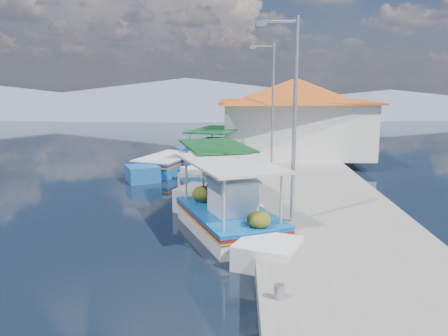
{
  "coord_description": "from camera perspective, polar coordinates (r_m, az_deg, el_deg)",
  "views": [
    {
      "loc": [
        3.02,
        -11.11,
        4.7
      ],
      "look_at": [
        2.38,
        6.29,
        1.3
      ],
      "focal_mm": 35.73,
      "sensor_mm": 36.0,
      "label": 1
    }
  ],
  "objects": [
    {
      "name": "mountain_ridge",
      "position": [
        67.25,
        5.17,
        8.73
      ],
      "size": [
        171.4,
        96.0,
        5.5
      ],
      "color": "slate",
      "rests_on": "ground"
    },
    {
      "name": "caique_far",
      "position": [
        23.64,
        -1.01,
        0.72
      ],
      "size": [
        3.37,
        6.82,
        2.49
      ],
      "rotation": [
        0.0,
        0.0,
        0.28
      ],
      "color": "white",
      "rests_on": "ground"
    },
    {
      "name": "caique_blue_hull",
      "position": [
        23.73,
        -7.24,
        0.37
      ],
      "size": [
        3.59,
        6.68,
        1.26
      ],
      "rotation": [
        0.0,
        0.0,
        0.34
      ],
      "color": "#1B58A5",
      "rests_on": "ground"
    },
    {
      "name": "lamp_post_far",
      "position": [
        22.17,
        6.03,
        8.8
      ],
      "size": [
        1.21,
        0.14,
        6.0
      ],
      "color": "#A5A8AD",
      "rests_on": "quay"
    },
    {
      "name": "lamp_post_near",
      "position": [
        13.22,
        8.65,
        7.25
      ],
      "size": [
        1.21,
        0.14,
        6.0
      ],
      "color": "#A5A8AD",
      "rests_on": "quay"
    },
    {
      "name": "ground",
      "position": [
        12.43,
        -12.36,
        -11.43
      ],
      "size": [
        160.0,
        160.0,
        0.0
      ],
      "primitive_type": "plane",
      "color": "black",
      "rests_on": "ground"
    },
    {
      "name": "harbor_building",
      "position": [
        26.37,
        9.09,
        6.72
      ],
      "size": [
        10.49,
        10.49,
        4.4
      ],
      "color": "white",
      "rests_on": "quay"
    },
    {
      "name": "caique_green_canopy",
      "position": [
        17.01,
        -0.96,
        -3.61
      ],
      "size": [
        3.44,
        6.75,
        2.64
      ],
      "rotation": [
        0.0,
        0.0,
        -0.3
      ],
      "color": "white",
      "rests_on": "ground"
    },
    {
      "name": "quay",
      "position": [
        17.91,
        11.32,
        -3.56
      ],
      "size": [
        5.0,
        44.0,
        0.5
      ],
      "primitive_type": "cube",
      "color": "gray",
      "rests_on": "ground"
    },
    {
      "name": "main_caique",
      "position": [
        14.11,
        0.77,
        -6.32
      ],
      "size": [
        4.16,
        7.06,
        2.53
      ],
      "rotation": [
        0.0,
        0.0,
        -0.41
      ],
      "color": "white",
      "rests_on": "ground"
    },
    {
      "name": "bollards",
      "position": [
        16.87,
        4.71,
        -2.88
      ],
      "size": [
        0.2,
        17.2,
        0.3
      ],
      "color": "#A5A8AD",
      "rests_on": "quay"
    }
  ]
}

